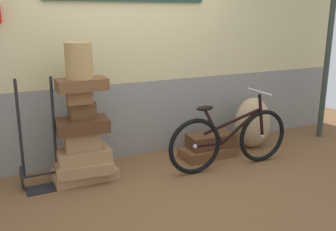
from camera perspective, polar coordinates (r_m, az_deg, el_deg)
name	(u,v)px	position (r m, az deg, el deg)	size (l,w,h in m)	color
ground	(158,179)	(4.45, -1.52, -9.44)	(8.86, 5.20, 0.06)	brown
station_building	(130,51)	(4.86, -5.76, 9.58)	(6.86, 0.74, 2.71)	gray
suitcase_0	(85,174)	(4.46, -12.36, -8.56)	(0.70, 0.39, 0.11)	#9E754C
suitcase_1	(84,166)	(4.36, -12.50, -7.48)	(0.61, 0.39, 0.12)	#9E754C
suitcase_2	(84,155)	(4.34, -12.55, -5.77)	(0.57, 0.36, 0.13)	#9E754C
suitcase_3	(83,140)	(4.31, -12.70, -3.55)	(0.38, 0.25, 0.20)	#9E754C
suitcase_4	(82,125)	(4.23, -12.76, -1.43)	(0.55, 0.34, 0.14)	#4C2D19
suitcase_5	(82,110)	(4.22, -12.81, 0.78)	(0.28, 0.17, 0.18)	brown
suitcase_6	(79,97)	(4.13, -13.18, 2.70)	(0.26, 0.16, 0.14)	brown
suitcase_7	(82,84)	(4.12, -12.83, 4.59)	(0.52, 0.29, 0.12)	brown
suitcase_8	(208,152)	(5.01, 5.99, -5.48)	(0.71, 0.36, 0.13)	brown
suitcase_9	(211,140)	(4.99, 6.46, -3.74)	(0.61, 0.31, 0.17)	#4C2D19
wicker_basket	(79,61)	(4.09, -13.25, 8.05)	(0.29, 0.29, 0.38)	#A8844C
luggage_trolley	(41,162)	(4.31, -18.60, -6.58)	(0.42, 0.35, 1.20)	black
burlap_sack	(252,123)	(5.39, 12.58, -1.05)	(0.51, 0.43, 0.70)	tan
bicycle	(230,139)	(4.62, 9.27, -3.56)	(1.62, 0.46, 0.92)	black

